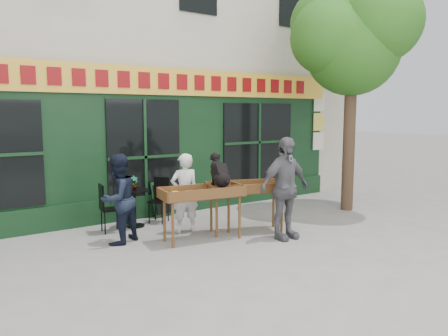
{
  "coord_description": "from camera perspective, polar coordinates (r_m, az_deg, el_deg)",
  "views": [
    {
      "loc": [
        -3.98,
        -6.47,
        2.32
      ],
      "look_at": [
        0.85,
        0.5,
        1.24
      ],
      "focal_mm": 35.0,
      "sensor_mm": 36.0,
      "label": 1
    }
  ],
  "objects": [
    {
      "name": "dog",
      "position": [
        7.99,
        -0.56,
        -0.12
      ],
      "size": [
        0.42,
        0.64,
        0.6
      ],
      "primitive_type": null,
      "rotation": [
        0.0,
        0.0,
        -0.14
      ],
      "color": "black",
      "rests_on": "book_cart_center"
    },
    {
      "name": "book_cart_center",
      "position": [
        7.92,
        -2.85,
        -3.62
      ],
      "size": [
        1.57,
        0.83,
        0.99
      ],
      "rotation": [
        0.0,
        0.0,
        -0.14
      ],
      "color": "brown",
      "rests_on": "ground"
    },
    {
      "name": "building",
      "position": [
        13.34,
        -17.55,
        18.43
      ],
      "size": [
        14.0,
        7.26,
        10.0
      ],
      "color": "beige",
      "rests_on": "ground"
    },
    {
      "name": "woman",
      "position": [
        8.48,
        -5.18,
        -3.28
      ],
      "size": [
        0.61,
        0.45,
        1.54
      ],
      "primitive_type": "imported",
      "rotation": [
        0.0,
        0.0,
        3.0
      ],
      "color": "silver",
      "rests_on": "ground"
    },
    {
      "name": "chalkboard",
      "position": [
        9.88,
        -7.97,
        -4.0
      ],
      "size": [
        0.59,
        0.31,
        0.79
      ],
      "rotation": [
        0.0,
        0.0,
        0.23
      ],
      "color": "black",
      "rests_on": "ground"
    },
    {
      "name": "bistro_chair_left",
      "position": [
        8.75,
        -15.18,
        -4.59
      ],
      "size": [
        0.41,
        0.4,
        0.95
      ],
      "rotation": [
        0.0,
        0.0,
        1.45
      ],
      "color": "black",
      "rests_on": "ground"
    },
    {
      "name": "bistro_chair_right",
      "position": [
        9.4,
        -8.33,
        -3.59
      ],
      "size": [
        0.51,
        0.51,
        0.95
      ],
      "rotation": [
        0.0,
        0.0,
        -0.91
      ],
      "color": "black",
      "rests_on": "ground"
    },
    {
      "name": "street_tree",
      "position": [
        10.92,
        16.37,
        16.42
      ],
      "size": [
        3.05,
        2.9,
        5.6
      ],
      "color": "#382619",
      "rests_on": "ground"
    },
    {
      "name": "bistro_table",
      "position": [
        9.06,
        -11.55,
        -4.17
      ],
      "size": [
        0.6,
        0.6,
        0.76
      ],
      "color": "black",
      "rests_on": "ground"
    },
    {
      "name": "ground",
      "position": [
        7.95,
        -3.02,
        -9.7
      ],
      "size": [
        80.0,
        80.0,
        0.0
      ],
      "primitive_type": "plane",
      "color": "slate",
      "rests_on": "ground"
    },
    {
      "name": "man_left",
      "position": [
        7.94,
        -13.68,
        -3.97
      ],
      "size": [
        0.97,
        0.9,
        1.6
      ],
      "primitive_type": "imported",
      "rotation": [
        0.0,
        0.0,
        3.63
      ],
      "color": "black",
      "rests_on": "ground"
    },
    {
      "name": "potted_plant",
      "position": [
        9.0,
        -11.61,
        -1.89
      ],
      "size": [
        0.16,
        0.12,
        0.29
      ],
      "primitive_type": "imported",
      "rotation": [
        0.0,
        0.0,
        0.14
      ],
      "color": "gray",
      "rests_on": "bistro_table"
    },
    {
      "name": "book_cart_right",
      "position": [
        8.45,
        2.95,
        -2.94
      ],
      "size": [
        1.62,
        1.09,
        0.99
      ],
      "rotation": [
        0.0,
        0.0,
        -0.34
      ],
      "color": "brown",
      "rests_on": "ground"
    },
    {
      "name": "man_right",
      "position": [
        8.05,
        7.92,
        -2.64
      ],
      "size": [
        1.11,
        0.47,
        1.88
      ],
      "primitive_type": "imported",
      "rotation": [
        0.0,
        0.0,
        0.01
      ],
      "color": "#56565B",
      "rests_on": "ground"
    }
  ]
}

